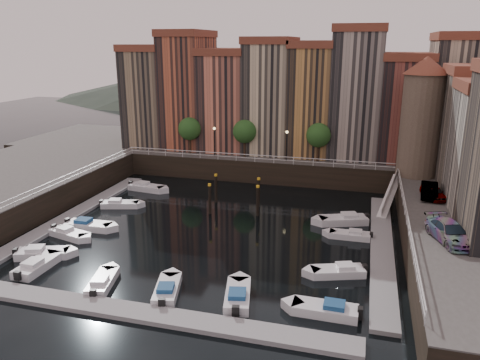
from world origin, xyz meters
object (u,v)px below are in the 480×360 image
(mooring_pilings, at_px, (235,196))
(boat_left_2, at_px, (88,225))
(corner_tower, at_px, (422,115))
(boat_left_1, at_px, (69,234))
(car_a, at_px, (433,193))
(gangway, at_px, (390,194))
(boat_left_0, at_px, (42,253))
(car_c, at_px, (450,233))
(car_b, at_px, (429,191))

(mooring_pilings, xyz_separation_m, boat_left_2, (-12.78, -9.60, -1.27))
(corner_tower, xyz_separation_m, boat_left_2, (-32.47, -18.61, -9.81))
(corner_tower, distance_m, boat_left_1, 40.43)
(corner_tower, height_order, car_a, corner_tower)
(gangway, bearing_deg, boat_left_2, -154.49)
(gangway, height_order, mooring_pilings, gangway)
(gangway, bearing_deg, corner_tower, 57.20)
(mooring_pilings, distance_m, boat_left_0, 21.03)
(mooring_pilings, distance_m, car_c, 23.42)
(boat_left_1, height_order, car_c, car_c)
(corner_tower, relative_size, gangway, 1.66)
(boat_left_0, relative_size, car_a, 1.26)
(corner_tower, bearing_deg, boat_left_1, -147.80)
(corner_tower, xyz_separation_m, car_c, (0.97, -19.85, -6.41))
(boat_left_0, bearing_deg, car_c, -10.36)
(boat_left_1, relative_size, car_c, 0.85)
(boat_left_1, distance_m, car_a, 36.37)
(mooring_pilings, relative_size, boat_left_0, 1.28)
(boat_left_0, xyz_separation_m, car_a, (33.75, 16.54, 3.28))
(corner_tower, height_order, boat_left_0, corner_tower)
(boat_left_2, xyz_separation_m, car_b, (33.09, 10.12, 3.35))
(corner_tower, bearing_deg, gangway, -122.80)
(boat_left_0, height_order, boat_left_1, boat_left_0)
(gangway, distance_m, car_b, 5.62)
(mooring_pilings, bearing_deg, boat_left_0, -128.52)
(gangway, relative_size, boat_left_0, 1.72)
(car_a, distance_m, car_b, 0.56)
(boat_left_2, height_order, car_b, car_b)
(car_a, bearing_deg, boat_left_2, 178.32)
(mooring_pilings, distance_m, boat_left_2, 16.03)
(gangway, relative_size, car_c, 1.55)
(gangway, distance_m, car_c, 15.94)
(boat_left_0, xyz_separation_m, car_c, (33.73, 5.58, 3.41))
(boat_left_0, relative_size, boat_left_1, 1.05)
(corner_tower, relative_size, car_b, 3.10)
(corner_tower, xyz_separation_m, car_b, (0.62, -8.48, -6.46))
(gangway, xyz_separation_m, car_a, (3.89, -4.39, 1.73))
(gangway, height_order, car_b, car_b)
(boat_left_1, bearing_deg, boat_left_2, 87.26)
(corner_tower, xyz_separation_m, car_a, (0.99, -8.89, -6.54))
(corner_tower, relative_size, boat_left_1, 3.01)
(car_b, relative_size, car_c, 0.83)
(boat_left_0, distance_m, boat_left_1, 4.56)
(car_b, bearing_deg, car_c, -83.52)
(corner_tower, distance_m, boat_left_0, 42.62)
(mooring_pilings, distance_m, car_b, 20.42)
(boat_left_0, bearing_deg, car_b, 7.16)
(corner_tower, bearing_deg, car_c, -87.21)
(corner_tower, distance_m, gangway, 9.86)
(boat_left_1, xyz_separation_m, car_a, (34.18, 12.00, 3.30))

